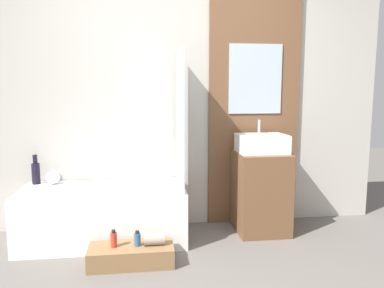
# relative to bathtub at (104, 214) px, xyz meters

# --- Properties ---
(wall_tiled_back) EXTENTS (4.20, 0.06, 2.60)m
(wall_tiled_back) POSITION_rel_bathtub_xyz_m (0.65, 0.38, 1.06)
(wall_tiled_back) COLOR #B7B2A8
(wall_tiled_back) RESTS_ON ground_plane
(wall_wood_accent) EXTENTS (0.91, 0.04, 2.60)m
(wall_wood_accent) POSITION_rel_bathtub_xyz_m (1.46, 0.33, 1.07)
(wall_wood_accent) COLOR brown
(wall_wood_accent) RESTS_ON ground_plane
(bathtub) EXTENTS (1.44, 0.66, 0.48)m
(bathtub) POSITION_rel_bathtub_xyz_m (0.00, 0.00, 0.00)
(bathtub) COLOR white
(bathtub) RESTS_ON ground_plane
(glass_shower_screen) EXTENTS (0.01, 0.59, 1.22)m
(glass_shower_screen) POSITION_rel_bathtub_xyz_m (0.69, -0.02, 0.85)
(glass_shower_screen) COLOR silver
(glass_shower_screen) RESTS_ON bathtub
(wooden_step_bench) EXTENTS (0.65, 0.28, 0.15)m
(wooden_step_bench) POSITION_rel_bathtub_xyz_m (0.25, -0.51, -0.17)
(wooden_step_bench) COLOR olive
(wooden_step_bench) RESTS_ON ground_plane
(vanity_cabinet) EXTENTS (0.47, 0.51, 0.76)m
(vanity_cabinet) POSITION_rel_bathtub_xyz_m (1.46, 0.06, 0.14)
(vanity_cabinet) COLOR brown
(vanity_cabinet) RESTS_ON ground_plane
(sink) EXTENTS (0.45, 0.34, 0.30)m
(sink) POSITION_rel_bathtub_xyz_m (1.46, 0.06, 0.61)
(sink) COLOR white
(sink) RESTS_ON vanity_cabinet
(vase_tall_dark) EXTENTS (0.07, 0.07, 0.27)m
(vase_tall_dark) POSITION_rel_bathtub_xyz_m (-0.63, 0.24, 0.35)
(vase_tall_dark) COLOR black
(vase_tall_dark) RESTS_ON bathtub
(vase_round_light) EXTENTS (0.13, 0.13, 0.13)m
(vase_round_light) POSITION_rel_bathtub_xyz_m (-0.47, 0.22, 0.30)
(vase_round_light) COLOR white
(vase_round_light) RESTS_ON bathtub
(bottle_soap_primary) EXTENTS (0.05, 0.05, 0.14)m
(bottle_soap_primary) POSITION_rel_bathtub_xyz_m (0.12, -0.51, -0.03)
(bottle_soap_primary) COLOR red
(bottle_soap_primary) RESTS_ON wooden_step_bench
(bottle_soap_secondary) EXTENTS (0.05, 0.05, 0.12)m
(bottle_soap_secondary) POSITION_rel_bathtub_xyz_m (0.30, -0.51, -0.04)
(bottle_soap_secondary) COLOR #2D567A
(bottle_soap_secondary) RESTS_ON wooden_step_bench
(towel_roll) EXTENTS (0.16, 0.09, 0.09)m
(towel_roll) POSITION_rel_bathtub_xyz_m (0.43, -0.51, -0.05)
(towel_roll) COLOR gray
(towel_roll) RESTS_ON wooden_step_bench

